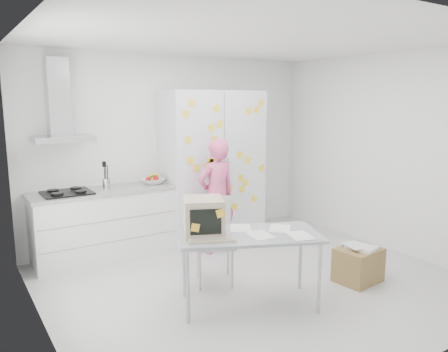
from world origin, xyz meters
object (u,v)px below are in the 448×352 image
desk (220,225)px  cardboard_box (358,264)px  person (217,196)px  chair (214,235)px

desk → cardboard_box: bearing=11.5°
person → desk: 1.60m
chair → person: bearing=82.2°
person → cardboard_box: size_ratio=2.98×
person → cardboard_box: person is taller
desk → chair: 0.68m
chair → cardboard_box: bearing=-7.7°
cardboard_box → desk: bearing=167.5°
desk → chair: (0.26, 0.56, -0.29)m
person → chair: 1.01m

